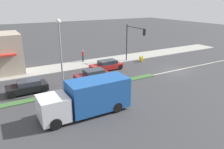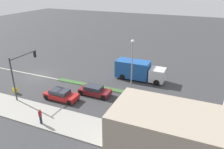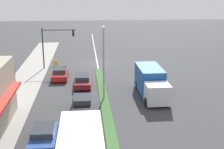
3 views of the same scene
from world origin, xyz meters
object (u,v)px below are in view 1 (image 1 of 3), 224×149
Objects in this scene: sedan_maroon at (93,75)px; warning_aframe_sign at (141,59)px; traffic_signal_main at (132,38)px; suv_black at (27,87)px; street_lamp at (60,48)px; delivery_truck at (88,97)px; hatchback_red at (107,65)px; pedestrian at (83,56)px.

warning_aframe_sign is at bearing -69.17° from sedan_maroon.
warning_aframe_sign is at bearing -92.33° from traffic_signal_main.
traffic_signal_main reaches higher than suv_black.
delivery_truck is at bearing -173.70° from street_lamp.
hatchback_red is (-1.05, 6.73, 0.22)m from warning_aframe_sign.
hatchback_red is (10.00, -7.19, -0.82)m from delivery_truck.
street_lamp is at bearing 116.84° from sedan_maroon.
street_lamp reaches higher than suv_black.
pedestrian is at bearing -14.89° from sedan_maroon.
pedestrian is 5.48m from hatchback_red.
pedestrian is at bearing 55.94° from traffic_signal_main.
street_lamp is 8.80× the size of warning_aframe_sign.
suv_black reaches higher than sedan_maroon.
pedestrian reaches higher than sedan_maroon.
street_lamp is at bearing 147.77° from pedestrian.
sedan_maroon is at bearing -27.80° from delivery_truck.
traffic_signal_main is 3.21× the size of pedestrian.
suv_black is (-3.92, 15.84, -3.25)m from traffic_signal_main.
suv_black is at bearing 104.45° from hatchback_red.
warning_aframe_sign is 0.11× the size of delivery_truck.
delivery_truck reaches higher than warning_aframe_sign.
delivery_truck is (-11.12, 12.17, -2.43)m from traffic_signal_main.
warning_aframe_sign is 0.20× the size of sedan_maroon.
street_lamp is 16.28m from warning_aframe_sign.
warning_aframe_sign is at bearing -118.19° from pedestrian.
street_lamp reaches higher than sedan_maroon.
delivery_truck is at bearing 132.43° from traffic_signal_main.
delivery_truck is at bearing 144.28° from hatchback_red.
warning_aframe_sign is at bearing -51.56° from delivery_truck.
suv_black is 0.92× the size of hatchback_red.
warning_aframe_sign is at bearing -81.11° from hatchback_red.
warning_aframe_sign is 0.19× the size of hatchback_red.
traffic_signal_main is 6.05m from hatchback_red.
traffic_signal_main is at bearing -64.29° from street_lamp.
street_lamp reaches higher than delivery_truck.
delivery_truck is 8.12m from suv_black.
sedan_maroon is (-3.85, 10.13, 0.21)m from warning_aframe_sign.
sedan_maroon is at bearing 110.83° from warning_aframe_sign.
street_lamp is at bearing -125.19° from suv_black.
sedan_maroon is at bearing 115.12° from traffic_signal_main.
sedan_maroon is at bearing -90.00° from suv_black.
traffic_signal_main is 1.28× the size of hatchback_red.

